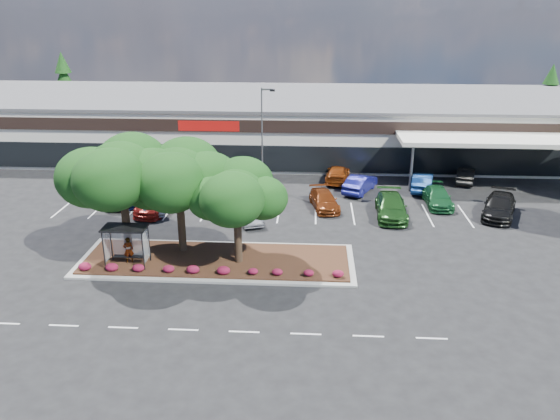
{
  "coord_description": "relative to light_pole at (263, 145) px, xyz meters",
  "views": [
    {
      "loc": [
        4.15,
        -28.02,
        15.94
      ],
      "look_at": [
        1.98,
        7.07,
        2.6
      ],
      "focal_mm": 35.0,
      "sensor_mm": 36.0,
      "label": 1
    }
  ],
  "objects": [
    {
      "name": "car_14",
      "position": [
        8.8,
        -0.98,
        -3.21
      ],
      "size": [
        3.54,
        5.05,
        1.58
      ],
      "primitive_type": "imported",
      "rotation": [
        0.0,
        0.0,
        2.71
      ],
      "color": "navy",
      "rests_on": "ground"
    },
    {
      "name": "car_7",
      "position": [
        15.03,
        -4.03,
        -3.28
      ],
      "size": [
        2.07,
        5.0,
        1.45
      ],
      "primitive_type": "imported",
      "rotation": [
        0.0,
        0.0,
        0.01
      ],
      "color": "#164E26",
      "rests_on": "ground"
    },
    {
      "name": "car_6",
      "position": [
        10.8,
        -6.92,
        -3.17
      ],
      "size": [
        2.57,
        5.82,
        1.66
      ],
      "primitive_type": "imported",
      "rotation": [
        0.0,
        0.0,
        -0.04
      ],
      "color": "#1C4417",
      "rests_on": "ground"
    },
    {
      "name": "car_4",
      "position": [
        -0.47,
        -8.58,
        -3.28
      ],
      "size": [
        2.93,
        4.6,
        1.43
      ],
      "primitive_type": "imported",
      "rotation": [
        0.0,
        0.0,
        0.36
      ],
      "color": "slate",
      "rests_on": "ground"
    },
    {
      "name": "person_waiting",
      "position": [
        -7.2,
        -16.83,
        -2.86
      ],
      "size": [
        0.76,
        0.65,
        1.75
      ],
      "primitive_type": "imported",
      "rotation": [
        0.0,
        0.0,
        3.58
      ],
      "color": "#594C47",
      "rests_on": "landscape_island"
    },
    {
      "name": "car_9",
      "position": [
        -10.65,
        -2.09,
        -3.23
      ],
      "size": [
        4.05,
        6.05,
        1.54
      ],
      "primitive_type": "imported",
      "rotation": [
        0.0,
        0.0,
        2.85
      ],
      "color": "#71300B",
      "rests_on": "ground"
    },
    {
      "name": "island_tree_west",
      "position": [
        -7.68,
        -15.44,
        0.21
      ],
      "size": [
        7.2,
        7.2,
        7.89
      ],
      "primitive_type": null,
      "color": "#11390F",
      "rests_on": "landscape_island"
    },
    {
      "name": "island_tree_east",
      "position": [
        -0.18,
        -16.24,
        -0.49
      ],
      "size": [
        5.8,
        5.8,
        6.5
      ],
      "primitive_type": null,
      "color": "#11390F",
      "rests_on": "landscape_island"
    },
    {
      "name": "ground",
      "position": [
        0.32,
        -19.94,
        -4.0
      ],
      "size": [
        160.0,
        160.0,
        0.0
      ],
      "primitive_type": "plane",
      "color": "black",
      "rests_on": "ground"
    },
    {
      "name": "car_10",
      "position": [
        -6.91,
        0.0,
        -3.29
      ],
      "size": [
        2.13,
        4.46,
        1.41
      ],
      "primitive_type": "imported",
      "rotation": [
        0.0,
        0.0,
        2.99
      ],
      "color": "#67290D",
      "rests_on": "ground"
    },
    {
      "name": "car_13",
      "position": [
        6.89,
        2.06,
        -3.25
      ],
      "size": [
        2.67,
        5.35,
        1.49
      ],
      "primitive_type": "imported",
      "rotation": [
        0.0,
        0.0,
        3.03
      ],
      "color": "maroon",
      "rests_on": "ground"
    },
    {
      "name": "car_12",
      "position": [
        -2.4,
        1.58,
        -3.2
      ],
      "size": [
        3.42,
        5.05,
        1.6
      ],
      "primitive_type": "imported",
      "rotation": [
        0.0,
        0.0,
        2.78
      ],
      "color": "black",
      "rests_on": "ground"
    },
    {
      "name": "conifer_north_west",
      "position": [
        -29.68,
        26.06,
        1.0
      ],
      "size": [
        4.4,
        4.4,
        10.0
      ],
      "primitive_type": "cone",
      "color": "#11390F",
      "rests_on": "ground"
    },
    {
      "name": "car_17",
      "position": [
        19.03,
        2.51,
        -3.28
      ],
      "size": [
        2.78,
        4.65,
        1.45
      ],
      "primitive_type": "imported",
      "rotation": [
        0.0,
        0.0,
        2.84
      ],
      "color": "black",
      "rests_on": "ground"
    },
    {
      "name": "shrub_row",
      "position": [
        -1.68,
        -18.04,
        -3.49
      ],
      "size": [
        17.0,
        0.8,
        0.5
      ],
      "primitive_type": null,
      "color": "maroon",
      "rests_on": "landscape_island"
    },
    {
      "name": "car_8",
      "position": [
        19.43,
        -6.27,
        -3.18
      ],
      "size": [
        4.24,
        6.1,
        1.64
      ],
      "primitive_type": "imported",
      "rotation": [
        0.0,
        0.0,
        -0.38
      ],
      "color": "black",
      "rests_on": "ground"
    },
    {
      "name": "car_0",
      "position": [
        -11.51,
        -4.82,
        -3.15
      ],
      "size": [
        3.71,
        6.48,
        1.7
      ],
      "primitive_type": "imported",
      "rotation": [
        0.0,
        0.0,
        0.15
      ],
      "color": "navy",
      "rests_on": "ground"
    },
    {
      "name": "car_5",
      "position": [
        5.51,
        -5.35,
        -3.31
      ],
      "size": [
        2.85,
        5.07,
        1.39
      ],
      "primitive_type": "imported",
      "rotation": [
        0.0,
        0.0,
        0.2
      ],
      "color": "#65280D",
      "rests_on": "ground"
    },
    {
      "name": "bus_shelter",
      "position": [
        -7.18,
        -16.99,
        -1.69
      ],
      "size": [
        2.75,
        1.55,
        2.59
      ],
      "color": "black",
      "rests_on": "landscape_island"
    },
    {
      "name": "car_2",
      "position": [
        -8.06,
        -6.96,
        -3.22
      ],
      "size": [
        3.21,
        5.72,
        1.56
      ],
      "primitive_type": "imported",
      "rotation": [
        0.0,
        0.0,
        -0.2
      ],
      "color": "maroon",
      "rests_on": "ground"
    },
    {
      "name": "car_3",
      "position": [
        -0.79,
        -5.87,
        -3.29
      ],
      "size": [
        3.3,
        5.48,
        1.42
      ],
      "primitive_type": "imported",
      "rotation": [
        0.0,
        0.0,
        -0.19
      ],
      "color": "white",
      "rests_on": "ground"
    },
    {
      "name": "island_tree_mid",
      "position": [
        -4.18,
        -14.74,
        -0.08
      ],
      "size": [
        6.6,
        6.6,
        7.32
      ],
      "primitive_type": null,
      "color": "#11390F",
      "rests_on": "landscape_island"
    },
    {
      "name": "light_pole",
      "position": [
        0.0,
        0.0,
        0.0
      ],
      "size": [
        1.42,
        0.74,
        9.07
      ],
      "rotation": [
        0.0,
        0.0,
        -0.3
      ],
      "color": "#959691",
      "rests_on": "ground"
    },
    {
      "name": "car_1",
      "position": [
        -8.61,
        -6.91,
        -3.22
      ],
      "size": [
        3.34,
        5.01,
        1.56
      ],
      "primitive_type": "imported",
      "rotation": [
        0.0,
        0.0,
        0.39
      ],
      "color": "slate",
      "rests_on": "ground"
    },
    {
      "name": "retail_store",
      "position": [
        0.39,
        13.97,
        -0.84
      ],
      "size": [
        80.4,
        25.2,
        6.25
      ],
      "color": "silver",
      "rests_on": "ground"
    },
    {
      "name": "conifer_north_east",
      "position": [
        34.32,
        24.06,
        0.5
      ],
      "size": [
        3.96,
        3.96,
        9.0
      ],
      "primitive_type": "cone",
      "color": "#11390F",
      "rests_on": "ground"
    },
    {
      "name": "lane_markings",
      "position": [
        0.18,
        -9.52,
        -3.99
      ],
      "size": [
        33.12,
        20.06,
        0.01
      ],
      "color": "silver",
      "rests_on": "ground"
    },
    {
      "name": "car_15",
      "position": [
        14.49,
        -0.11,
        -3.2
      ],
      "size": [
        2.81,
        5.14,
        1.61
      ],
      "primitive_type": "imported",
      "rotation": [
        0.0,
        0.0,
        2.9
      ],
      "color": "navy",
      "rests_on": "ground"
    },
    {
      "name": "landscape_island",
      "position": [
        -1.68,
        -15.94,
        -3.87
      ],
      "size": [
        18.0,
        6.0,
        0.26
      ],
      "color": "#959691",
      "rests_on": "ground"
    }
  ]
}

